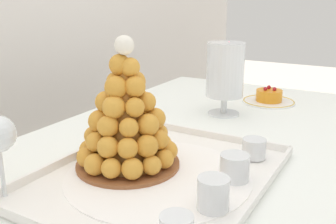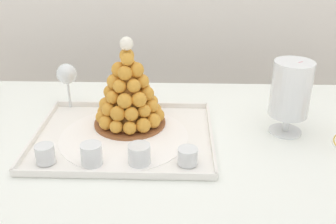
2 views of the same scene
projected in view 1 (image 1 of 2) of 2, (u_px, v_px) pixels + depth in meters
The scene contains 8 objects.
buffet_table at pixel (168, 188), 0.95m from camera, with size 1.76×0.87×0.75m.
serving_tray at pixel (158, 176), 0.82m from camera, with size 0.54×0.44×0.02m.
croquembouche at pixel (127, 119), 0.84m from camera, with size 0.23×0.23×0.29m.
dessert_cup_mid_left at pixel (213, 195), 0.69m from camera, with size 0.06×0.06×0.06m.
dessert_cup_centre at pixel (234, 168), 0.80m from camera, with size 0.06×0.06×0.05m.
dessert_cup_mid_right at pixel (254, 149), 0.91m from camera, with size 0.06×0.06×0.05m.
macaron_goblet at pixel (225, 70), 1.23m from camera, with size 0.12×0.12×0.24m.
fruit_tart_plate at pixel (269, 98), 1.40m from camera, with size 0.19×0.19×0.06m.
Camera 1 is at (-0.74, -0.43, 1.12)m, focal length 41.67 mm.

